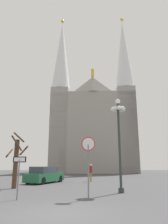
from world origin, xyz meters
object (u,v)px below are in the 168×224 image
at_px(stop_sign, 88,155).
at_px(parked_car_near_silver, 41,173).
at_px(street_lamp, 119,128).
at_px(pedestrian_walking, 91,171).
at_px(cathedral, 93,124).
at_px(bare_tree, 16,161).
at_px(one_way_arrow_sign, 19,171).
at_px(parked_car_far_green, 45,175).

xyz_separation_m(stop_sign, parked_car_near_silver, (-5.71, 16.27, -1.55)).
distance_m(street_lamp, pedestrian_walking, 9.40).
distance_m(cathedral, bare_tree, 32.04).
distance_m(stop_sign, bare_tree, 7.36).
bearing_deg(parked_car_near_silver, bare_tree, -88.61).
distance_m(one_way_arrow_sign, bare_tree, 5.52).
bearing_deg(stop_sign, parked_car_near_silver, 109.34).
bearing_deg(pedestrian_walking, parked_car_near_silver, 140.74).
height_order(parked_car_near_silver, pedestrian_walking, pedestrian_walking).
xyz_separation_m(street_lamp, bare_tree, (-7.55, 2.48, -2.16)).
distance_m(stop_sign, one_way_arrow_sign, 3.72).
relative_size(street_lamp, bare_tree, 1.48).
bearing_deg(one_way_arrow_sign, stop_sign, 3.52).
height_order(stop_sign, bare_tree, bare_tree).
distance_m(one_way_arrow_sign, street_lamp, 6.91).
bearing_deg(parked_car_far_green, stop_sign, -67.46).
xyz_separation_m(street_lamp, pedestrian_walking, (-1.64, 8.73, -3.07)).
height_order(stop_sign, one_way_arrow_sign, stop_sign).
xyz_separation_m(parked_car_far_green, pedestrian_walking, (4.52, 1.46, 0.37)).
distance_m(bare_tree, pedestrian_walking, 8.65).
distance_m(street_lamp, bare_tree, 8.23).
relative_size(street_lamp, pedestrian_walking, 3.46).
relative_size(stop_sign, street_lamp, 0.52).
bearing_deg(street_lamp, bare_tree, 161.80).
bearing_deg(street_lamp, one_way_arrow_sign, -154.77).
bearing_deg(cathedral, one_way_arrow_sign, -98.78).
distance_m(stop_sign, parked_car_near_silver, 17.31).
height_order(bare_tree, parked_car_near_silver, bare_tree).
distance_m(stop_sign, street_lamp, 3.78).
bearing_deg(parked_car_near_silver, parked_car_far_green, -75.69).
height_order(cathedral, bare_tree, cathedral).
bearing_deg(one_way_arrow_sign, cathedral, 81.22).
distance_m(cathedral, parked_car_far_green, 27.70).
bearing_deg(street_lamp, parked_car_far_green, 130.29).
bearing_deg(one_way_arrow_sign, bare_tree, 109.23).
bearing_deg(cathedral, parked_car_near_silver, -111.89).
height_order(stop_sign, parked_car_near_silver, stop_sign).
relative_size(one_way_arrow_sign, pedestrian_walking, 1.21).
relative_size(cathedral, street_lamp, 5.70).
relative_size(stop_sign, parked_car_near_silver, 0.74).
bearing_deg(pedestrian_walking, bare_tree, -133.44).
height_order(one_way_arrow_sign, bare_tree, bare_tree).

